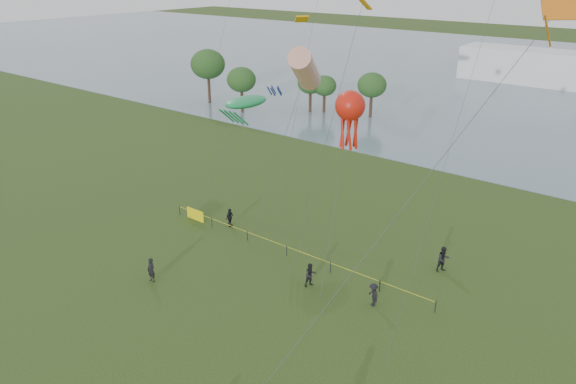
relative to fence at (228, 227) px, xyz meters
The scene contains 12 objects.
pavilion_left 79.72m from the fence, 91.08° to the left, with size 22.00×8.00×6.00m, color white.
trees 42.24m from the fence, 125.84° to the left, with size 29.23×13.34×8.32m.
fence is the anchor object (origin of this frame).
spectator_a 10.34m from the fence, 13.06° to the right, with size 0.82×0.64×1.69m, color black.
spectator_b 14.74m from the fence, ahead, with size 1.03×0.59×1.60m, color black.
spectator_c 1.31m from the fence, 127.03° to the left, with size 0.94×0.39×1.60m, color black.
spectator_f 8.78m from the fence, 82.67° to the right, with size 0.64×0.42×1.77m, color black.
spectator_g 17.09m from the fence, 17.55° to the left, with size 0.92×0.72×1.89m, color black.
kite_windsock 14.25m from the fence, 31.86° to the left, with size 4.18×6.76×15.28m.
kite_creature 10.76m from the fence, 115.85° to the left, with size 3.18×7.86×9.99m.
kite_octopus 15.27m from the fence, ahead, with size 2.24×5.68×12.86m.
kite_delta 29.46m from the fence, 13.95° to the right, with size 9.01×13.93×19.73m.
Camera 1 is at (18.98, -13.89, 20.46)m, focal length 35.00 mm.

